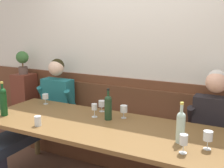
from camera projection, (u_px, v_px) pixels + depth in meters
name	position (u px, v px, depth m)	size (l,w,h in m)	color
room_wall_back	(135.00, 50.00, 3.42)	(6.80, 0.08, 2.80)	silver
wood_wainscot_panel	(132.00, 118.00, 3.56)	(6.80, 0.03, 1.05)	brown
wall_bench	(125.00, 142.00, 3.43)	(2.75, 0.42, 0.94)	brown
dining_table	(96.00, 130.00, 2.73)	(2.45, 0.92, 0.76)	brown
person_left_seat	(39.00, 115.00, 3.46)	(0.54, 1.33, 1.27)	#272739
person_center_right_seat	(207.00, 145.00, 2.56)	(0.52, 1.34, 1.27)	#2B2C3B
wine_bottle_green_tall	(181.00, 126.00, 2.26)	(0.07, 0.07, 0.35)	#ADC9BA
wine_bottle_amber_mid	(3.00, 101.00, 2.93)	(0.08, 0.08, 0.37)	#123F1A
wine_bottle_clear_water	(108.00, 107.00, 2.81)	(0.08, 0.08, 0.33)	#1E3A22
wine_glass_right_end	(184.00, 141.00, 2.08)	(0.06, 0.06, 0.15)	silver
wine_glass_by_bottle	(45.00, 97.00, 3.37)	(0.07, 0.07, 0.13)	silver
wine_glass_mid_left	(208.00, 137.00, 2.14)	(0.07, 0.07, 0.15)	silver
wine_glass_near_bucket	(124.00, 109.00, 2.86)	(0.08, 0.08, 0.14)	silver
wine_glass_left_end	(102.00, 104.00, 3.08)	(0.07, 0.07, 0.13)	silver
wine_glass_center_rear	(94.00, 107.00, 2.89)	(0.06, 0.06, 0.14)	silver
water_tumbler_center	(38.00, 121.00, 2.65)	(0.07, 0.07, 0.10)	silver
corner_pedestal	(26.00, 106.00, 4.16)	(0.28, 0.28, 1.00)	brown
potted_plant	(23.00, 60.00, 4.01)	(0.18, 0.18, 0.34)	brown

